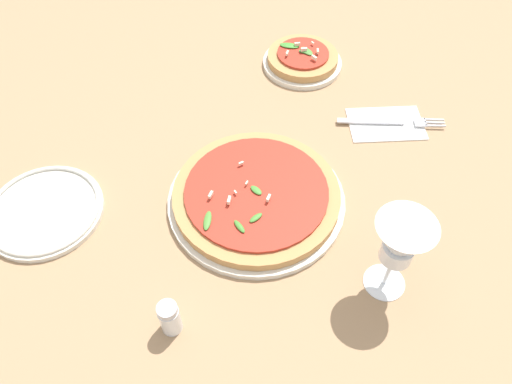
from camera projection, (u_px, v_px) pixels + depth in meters
The scene contains 8 objects.
ground_plane at pixel (253, 216), 0.89m from camera, with size 6.00×6.00×0.00m, color #9E7A56.
pizza_arugula_main at pixel (256, 197), 0.90m from camera, with size 0.32×0.32×0.05m.
pizza_personal_side at pixel (302, 60), 1.15m from camera, with size 0.18×0.18×0.05m.
wine_glass at pixel (400, 245), 0.72m from camera, with size 0.09×0.09×0.16m.
napkin at pixel (386, 123), 1.04m from camera, with size 0.17×0.13×0.01m.
fork at pixel (390, 122), 1.03m from camera, with size 0.22×0.05×0.00m.
side_plate_white at pixel (44, 210), 0.89m from camera, with size 0.21×0.21×0.02m.
shaker_pepper at pixel (170, 318), 0.74m from camera, with size 0.03×0.03×0.07m.
Camera 1 is at (0.10, -0.51, 0.73)m, focal length 35.00 mm.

